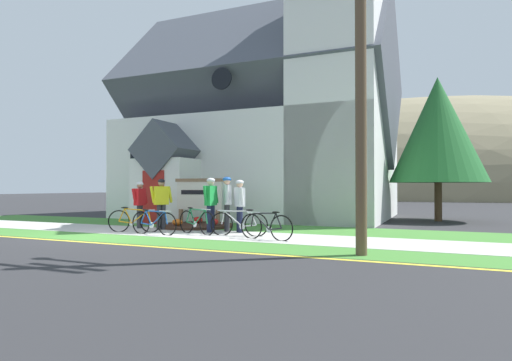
# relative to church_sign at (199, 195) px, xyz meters

# --- Properties ---
(ground) EXTENTS (140.00, 140.00, 0.00)m
(ground) POSITION_rel_church_sign_xyz_m (-1.03, 0.06, -1.14)
(ground) COLOR #2B2B2D
(sidewalk_slab) EXTENTS (32.00, 2.37, 0.01)m
(sidewalk_slab) POSITION_rel_church_sign_xyz_m (-0.01, -2.17, -1.14)
(sidewalk_slab) COLOR #B7B5AD
(sidewalk_slab) RESTS_ON ground
(grass_verge) EXTENTS (32.00, 1.58, 0.01)m
(grass_verge) POSITION_rel_church_sign_xyz_m (-0.01, -4.14, -1.14)
(grass_verge) COLOR #427F33
(grass_verge) RESTS_ON ground
(church_lawn) EXTENTS (24.00, 2.78, 0.01)m
(church_lawn) POSITION_rel_church_sign_xyz_m (-0.01, 0.41, -1.14)
(church_lawn) COLOR #427F33
(church_lawn) RESTS_ON ground
(curb_paint_stripe) EXTENTS (28.00, 0.16, 0.01)m
(curb_paint_stripe) POSITION_rel_church_sign_xyz_m (-0.01, -5.08, -1.14)
(curb_paint_stripe) COLOR yellow
(curb_paint_stripe) RESTS_ON ground
(church_building) EXTENTS (12.61, 10.08, 14.08)m
(church_building) POSITION_rel_church_sign_xyz_m (0.62, 5.51, 3.60)
(church_building) COLOR white
(church_building) RESTS_ON ground
(church_sign) EXTENTS (1.93, 0.26, 1.77)m
(church_sign) POSITION_rel_church_sign_xyz_m (0.00, 0.00, 0.00)
(church_sign) COLOR #7F6047
(church_sign) RESTS_ON ground
(flower_bed) EXTENTS (2.74, 2.74, 0.34)m
(flower_bed) POSITION_rel_church_sign_xyz_m (0.01, -0.29, -1.07)
(flower_bed) COLOR #382319
(flower_bed) RESTS_ON ground
(bicycle_silver) EXTENTS (1.64, 0.64, 0.84)m
(bicycle_silver) POSITION_rel_church_sign_xyz_m (1.24, -2.20, -0.76)
(bicycle_silver) COLOR black
(bicycle_silver) RESTS_ON ground
(bicycle_blue) EXTENTS (1.67, 0.65, 0.83)m
(bicycle_blue) POSITION_rel_church_sign_xyz_m (-0.89, -2.52, -0.77)
(bicycle_blue) COLOR black
(bicycle_blue) RESTS_ON ground
(bicycle_black) EXTENTS (1.77, 0.30, 0.82)m
(bicycle_black) POSITION_rel_church_sign_xyz_m (2.69, -2.18, -0.77)
(bicycle_black) COLOR black
(bicycle_black) RESTS_ON ground
(bicycle_yellow) EXTENTS (1.69, 0.37, 0.81)m
(bicycle_yellow) POSITION_rel_church_sign_xyz_m (3.78, -2.72, -0.77)
(bicycle_yellow) COLOR black
(bicycle_yellow) RESTS_ON ground
(bicycle_green) EXTENTS (1.73, 0.16, 0.79)m
(bicycle_green) POSITION_rel_church_sign_xyz_m (0.14, -2.89, -0.77)
(bicycle_green) COLOR black
(bicycle_green) RESTS_ON ground
(cyclist_in_orange_jersey) EXTENTS (0.28, 0.79, 1.74)m
(cyclist_in_orange_jersey) POSITION_rel_church_sign_xyz_m (1.43, -1.66, -0.11)
(cyclist_in_orange_jersey) COLOR #191E38
(cyclist_in_orange_jersey) RESTS_ON ground
(cyclist_in_yellow_jersey) EXTENTS (0.28, 0.79, 1.63)m
(cyclist_in_yellow_jersey) POSITION_rel_church_sign_xyz_m (-1.52, -1.48, -0.19)
(cyclist_in_yellow_jersey) COLOR #2D2D33
(cyclist_in_yellow_jersey) RESTS_ON ground
(cyclist_in_blue_jersey) EXTENTS (0.47, 0.66, 1.78)m
(cyclist_in_blue_jersey) POSITION_rel_church_sign_xyz_m (1.82, -1.28, -0.08)
(cyclist_in_blue_jersey) COLOR #2D2D33
(cyclist_in_blue_jersey) RESTS_ON ground
(cyclist_in_red_jersey) EXTENTS (0.52, 0.64, 1.73)m
(cyclist_in_red_jersey) POSITION_rel_church_sign_xyz_m (-0.49, -1.63, -0.12)
(cyclist_in_red_jersey) COLOR #2D2D33
(cyclist_in_red_jersey) RESTS_ON ground
(cyclist_in_white_jersey) EXTENTS (0.48, 0.62, 1.68)m
(cyclist_in_white_jersey) POSITION_rel_church_sign_xyz_m (2.32, -1.38, -0.16)
(cyclist_in_white_jersey) COLOR #191E38
(cyclist_in_white_jersey) RESTS_ON ground
(utility_pole) EXTENTS (3.12, 0.28, 9.50)m
(utility_pole) POSITION_rel_church_sign_xyz_m (6.55, -4.37, 4.10)
(utility_pole) COLOR brown
(utility_pole) RESTS_ON ground
(roadside_conifer) EXTENTS (4.02, 4.02, 6.14)m
(roadside_conifer) POSITION_rel_church_sign_xyz_m (8.07, 6.11, 2.74)
(roadside_conifer) COLOR #4C3823
(roadside_conifer) RESTS_ON ground
(distant_hill) EXTENTS (81.82, 45.72, 27.73)m
(distant_hill) POSITION_rel_church_sign_xyz_m (3.28, 53.00, -1.14)
(distant_hill) COLOR #847A5B
(distant_hill) RESTS_ON ground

